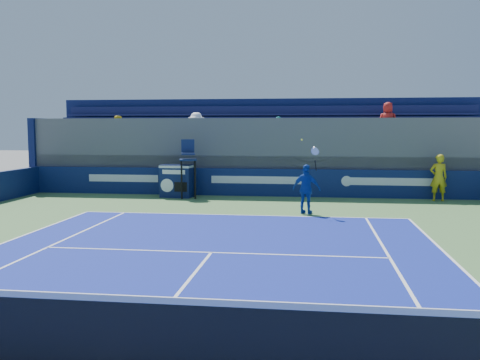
# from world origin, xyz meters

# --- Properties ---
(ball_person) EXTENTS (0.70, 0.47, 1.90)m
(ball_person) POSITION_xyz_m (7.41, 16.50, 0.96)
(ball_person) COLOR gold
(ball_person) RESTS_ON apron
(tennis_net) EXTENTS (11.65, 0.08, 1.10)m
(tennis_net) POSITION_xyz_m (0.00, 0.00, 0.56)
(tennis_net) COLOR black
(tennis_net) RESTS_ON ground
(back_hoarding) EXTENTS (20.40, 0.21, 1.20)m
(back_hoarding) POSITION_xyz_m (0.00, 17.10, 0.60)
(back_hoarding) COLOR #0D1B4D
(back_hoarding) RESTS_ON ground
(match_clock) EXTENTS (1.38, 0.83, 1.40)m
(match_clock) POSITION_xyz_m (-3.36, 16.21, 0.74)
(match_clock) COLOR #0E1946
(match_clock) RESTS_ON ground
(umpire_chair) EXTENTS (0.85, 0.85, 2.48)m
(umpire_chair) POSITION_xyz_m (-2.80, 16.01, 1.53)
(umpire_chair) COLOR black
(umpire_chair) RESTS_ON ground
(tennis_player) EXTENTS (1.08, 0.73, 2.57)m
(tennis_player) POSITION_xyz_m (2.17, 12.52, 0.87)
(tennis_player) COLOR #143FA2
(tennis_player) RESTS_ON apron
(stadium_seating) EXTENTS (21.00, 4.05, 4.40)m
(stadium_seating) POSITION_xyz_m (-0.01, 19.14, 1.84)
(stadium_seating) COLOR #55555A
(stadium_seating) RESTS_ON ground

